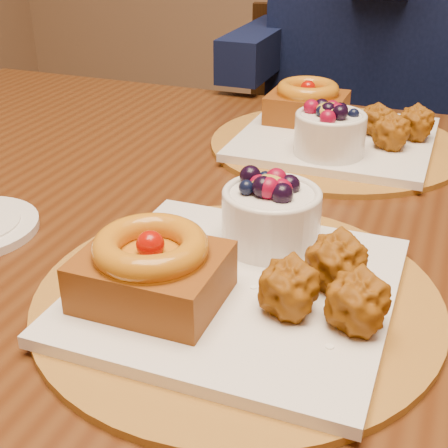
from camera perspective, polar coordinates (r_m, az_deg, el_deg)
The scene contains 4 objects.
dining_table at distance 0.81m, azimuth 6.48°, elevation -3.23°, with size 1.60×0.90×0.76m.
place_setting_near at distance 0.58m, azimuth 1.11°, elevation -4.17°, with size 0.38×0.38×0.09m.
place_setting_far at distance 0.96m, azimuth 10.00°, elevation 8.47°, with size 0.38×0.38×0.09m.
chair_far at distance 1.57m, azimuth 9.33°, elevation 4.31°, with size 0.48×0.48×0.87m.
Camera 1 is at (0.16, -0.56, 1.09)m, focal length 50.00 mm.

